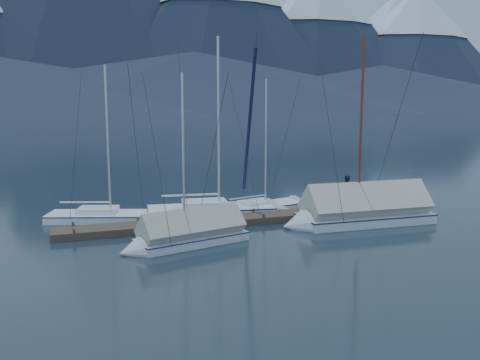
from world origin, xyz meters
The scene contains 10 objects.
ground centered at (0.00, 0.00, 0.00)m, with size 1000.00×1000.00×0.00m, color black.
mountain_range centered at (4.12, 370.45, 58.65)m, with size 877.00×584.00×150.50m.
dock centered at (0.00, 2.00, 0.11)m, with size 18.00×1.50×0.54m.
mooring_posts centered at (-0.50, 2.00, 0.35)m, with size 15.12×1.52×0.35m.
sailboat_open_left centered at (-5.68, 4.52, 0.15)m, with size 6.80×3.82×8.67m.
sailboat_open_mid centered at (0.06, 3.98, 0.18)m, with size 8.04×3.54×10.33m.
sailboat_open_right centered at (2.72, 4.38, 0.14)m, with size 6.30×3.13×8.02m.
sailboat_covered_near centered at (5.37, -0.08, 0.51)m, with size 7.94×3.38×10.18m.
sailboat_covered_far centered at (-3.66, -1.01, 0.39)m, with size 5.92×3.02×7.97m.
person centered at (6.18, 2.01, 1.24)m, with size 0.65×0.43×1.79m, color black.
Camera 1 is at (-8.31, -21.60, 6.09)m, focal length 38.00 mm.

